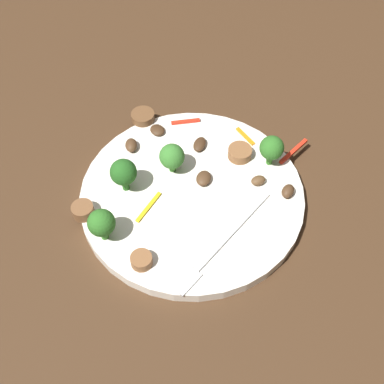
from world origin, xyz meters
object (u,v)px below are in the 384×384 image
object	(u,v)px
broccoli_floret_3	(102,223)
pepper_strip_1	(245,136)
sausage_slice_2	(83,210)
plate	(192,196)
pepper_strip_0	(293,151)
pepper_strip_2	(149,207)
sausage_slice_3	(141,260)
pepper_strip_3	(186,122)
broccoli_floret_2	(172,157)
mushroom_5	(157,130)
mushroom_0	(204,178)
sausage_slice_1	(143,116)
mushroom_2	(131,145)
fork	(218,247)
mushroom_1	(288,191)
mushroom_4	(258,180)
broccoli_floret_0	(272,148)
mushroom_3	(200,144)
sausage_slice_0	(240,153)
broccoli_floret_1	(123,173)

from	to	relation	value
broccoli_floret_3	pepper_strip_1	bearing A→B (deg)	151.78
sausage_slice_2	plate	bearing A→B (deg)	123.59
pepper_strip_0	pepper_strip_2	world-z (taller)	pepper_strip_0
sausage_slice_3	pepper_strip_3	xyz separation A→B (m)	(-0.24, -0.03, -0.00)
broccoli_floret_2	mushroom_5	distance (m)	0.08
sausage_slice_3	plate	bearing A→B (deg)	169.90
mushroom_0	mushroom_5	bearing A→B (deg)	-124.33
sausage_slice_3	pepper_strip_1	distance (m)	0.24
sausage_slice_1	mushroom_2	bearing A→B (deg)	6.78
pepper_strip_1	pepper_strip_3	world-z (taller)	pepper_strip_3
broccoli_floret_3	mushroom_0	size ratio (longest dim) A/B	1.91
broccoli_floret_2	mushroom_5	world-z (taller)	broccoli_floret_2
fork	pepper_strip_1	bearing A→B (deg)	-153.74
broccoli_floret_3	mushroom_5	size ratio (longest dim) A/B	2.11
plate	pepper_strip_0	distance (m)	0.16
sausage_slice_3	mushroom_5	bearing A→B (deg)	-163.13
mushroom_1	mushroom_5	distance (m)	0.21
fork	mushroom_4	distance (m)	0.11
fork	broccoli_floret_0	world-z (taller)	broccoli_floret_0
broccoli_floret_3	pepper_strip_1	xyz separation A→B (m)	(-0.22, 0.12, -0.03)
mushroom_5	broccoli_floret_3	bearing A→B (deg)	1.58
sausage_slice_3	mushroom_2	world-z (taller)	same
broccoli_floret_0	broccoli_floret_2	xyz separation A→B (m)	(0.06, -0.12, -0.00)
fork	pepper_strip_1	size ratio (longest dim) A/B	4.53
pepper_strip_0	pepper_strip_1	distance (m)	0.07
plate	sausage_slice_2	distance (m)	0.14
broccoli_floret_2	mushroom_3	xyz separation A→B (m)	(-0.05, 0.02, -0.02)
plate	mushroom_2	bearing A→B (deg)	-112.61
broccoli_floret_0	pepper_strip_3	size ratio (longest dim) A/B	1.12
mushroom_1	fork	bearing A→B (deg)	-29.49
sausage_slice_3	sausage_slice_0	bearing A→B (deg)	162.53
sausage_slice_0	mushroom_3	size ratio (longest dim) A/B	1.20
broccoli_floret_0	mushroom_0	world-z (taller)	broccoli_floret_0
broccoli_floret_2	broccoli_floret_3	distance (m)	0.13
plate	pepper_strip_1	distance (m)	0.12
broccoli_floret_0	broccoli_floret_3	xyz separation A→B (m)	(0.18, -0.16, 0.00)
broccoli_floret_2	pepper_strip_2	world-z (taller)	broccoli_floret_2
sausage_slice_1	sausage_slice_2	world-z (taller)	sausage_slice_2
mushroom_1	broccoli_floret_0	bearing A→B (deg)	-141.08
fork	pepper_strip_3	xyz separation A→B (m)	(-0.19, -0.11, 0.00)
sausage_slice_2	mushroom_5	distance (m)	0.17
fork	sausage_slice_1	size ratio (longest dim) A/B	5.05
mushroom_1	mushroom_2	size ratio (longest dim) A/B	0.93
pepper_strip_2	pepper_strip_3	bearing A→B (deg)	-177.47
sausage_slice_3	mushroom_1	world-z (taller)	same
sausage_slice_0	pepper_strip_3	world-z (taller)	sausage_slice_0
pepper_strip_0	pepper_strip_2	bearing A→B (deg)	-44.98
broccoli_floret_1	broccoli_floret_2	world-z (taller)	broccoli_floret_1
mushroom_2	pepper_strip_1	distance (m)	0.16
broccoli_floret_1	sausage_slice_3	bearing A→B (deg)	33.35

